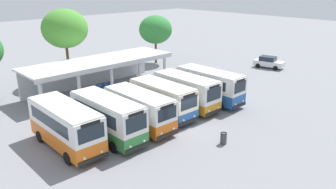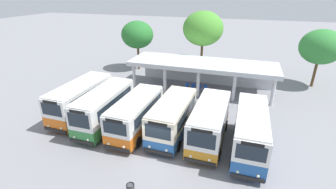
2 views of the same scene
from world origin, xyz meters
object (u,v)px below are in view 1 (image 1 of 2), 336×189
object	(u,v)px
city_bus_far_end_green	(209,85)
waiting_chair_end_by_column	(92,89)
city_bus_fourth_amber	(163,98)
parked_car_flank	(269,62)
waiting_chair_middle_seat	(104,86)
city_bus_middle_cream	(139,108)
city_bus_second_in_row	(108,117)
waiting_chair_second_from_end	(98,88)
waiting_chair_fourth_seat	(109,85)
city_bus_nearest_orange	(66,125)
litter_bin_apron	(223,138)
city_bus_fifth_blue	(186,91)

from	to	relation	value
city_bus_far_end_green	waiting_chair_end_by_column	world-z (taller)	city_bus_far_end_green
city_bus_fourth_amber	city_bus_far_end_green	bearing A→B (deg)	-3.73
parked_car_flank	waiting_chair_middle_seat	distance (m)	23.60
city_bus_middle_cream	city_bus_far_end_green	world-z (taller)	city_bus_far_end_green
city_bus_second_in_row	waiting_chair_second_from_end	distance (m)	11.75
city_bus_second_in_row	waiting_chair_fourth_seat	bearing A→B (deg)	55.35
city_bus_fourth_amber	waiting_chair_middle_seat	xyz separation A→B (m)	(0.28, 9.88, -1.18)
city_bus_nearest_orange	litter_bin_apron	bearing A→B (deg)	-41.05
city_bus_nearest_orange	parked_car_flank	size ratio (longest dim) A/B	1.72
city_bus_fifth_blue	parked_car_flank	size ratio (longest dim) A/B	1.62
city_bus_middle_cream	waiting_chair_end_by_column	bearing A→B (deg)	79.91
city_bus_far_end_green	waiting_chair_middle_seat	distance (m)	11.84
city_bus_middle_cream	city_bus_fourth_amber	world-z (taller)	city_bus_fourth_amber
city_bus_fifth_blue	waiting_chair_second_from_end	world-z (taller)	city_bus_fifth_blue
city_bus_far_end_green	litter_bin_apron	xyz separation A→B (m)	(-6.41, -6.69, -1.32)
city_bus_second_in_row	city_bus_fifth_blue	size ratio (longest dim) A/B	1.04
waiting_chair_middle_seat	litter_bin_apron	distance (m)	16.97
waiting_chair_end_by_column	litter_bin_apron	bearing A→B (deg)	-87.25
city_bus_nearest_orange	waiting_chair_fourth_seat	xyz separation A→B (m)	(10.07, 9.38, -1.29)
city_bus_middle_cream	waiting_chair_middle_seat	size ratio (longest dim) A/B	8.07
waiting_chair_end_by_column	city_bus_second_in_row	bearing A→B (deg)	-115.44
city_bus_nearest_orange	city_bus_middle_cream	size ratio (longest dim) A/B	1.06
parked_car_flank	litter_bin_apron	xyz separation A→B (m)	(-23.12, -9.72, -0.37)
parked_car_flank	city_bus_nearest_orange	bearing A→B (deg)	-176.12
parked_car_flank	waiting_chair_fourth_seat	distance (m)	22.90
waiting_chair_end_by_column	waiting_chair_fourth_seat	distance (m)	2.20
waiting_chair_end_by_column	waiting_chair_fourth_seat	world-z (taller)	same
city_bus_middle_cream	waiting_chair_second_from_end	bearing A→B (deg)	76.08
city_bus_nearest_orange	city_bus_second_in_row	bearing A→B (deg)	-15.34
city_bus_nearest_orange	city_bus_fourth_amber	xyz separation A→B (m)	(9.06, -0.48, -0.10)
city_bus_nearest_orange	waiting_chair_second_from_end	size ratio (longest dim) A/B	8.56
parked_car_flank	city_bus_middle_cream	bearing A→B (deg)	-173.18
city_bus_middle_cream	waiting_chair_middle_seat	bearing A→B (deg)	72.27
waiting_chair_fourth_seat	parked_car_flank	bearing A→B (deg)	-18.38
city_bus_fourth_amber	city_bus_far_end_green	size ratio (longest dim) A/B	0.92
city_bus_fifth_blue	waiting_chair_middle_seat	distance (m)	10.36
city_bus_second_in_row	waiting_chair_second_from_end	bearing A→B (deg)	61.44
city_bus_fifth_blue	waiting_chair_middle_seat	size ratio (longest dim) A/B	8.05
waiting_chair_end_by_column	waiting_chair_fourth_seat	size ratio (longest dim) A/B	1.00
city_bus_middle_cream	waiting_chair_second_from_end	world-z (taller)	city_bus_middle_cream
waiting_chair_middle_seat	city_bus_fifth_blue	bearing A→B (deg)	-74.55
waiting_chair_second_from_end	city_bus_far_end_green	bearing A→B (deg)	-57.79
city_bus_second_in_row	city_bus_fifth_blue	xyz separation A→B (m)	(9.06, 0.32, -0.06)
waiting_chair_fourth_seat	city_bus_far_end_green	bearing A→B (deg)	-63.89
city_bus_far_end_green	waiting_chair_middle_seat	world-z (taller)	city_bus_far_end_green
city_bus_middle_cream	waiting_chair_end_by_column	distance (m)	10.52
city_bus_second_in_row	city_bus_nearest_orange	bearing A→B (deg)	164.66
city_bus_nearest_orange	waiting_chair_middle_seat	xyz separation A→B (m)	(9.34, 9.40, -1.29)
city_bus_second_in_row	city_bus_middle_cream	size ratio (longest dim) A/B	1.03
city_bus_second_in_row	city_bus_middle_cream	world-z (taller)	city_bus_second_in_row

